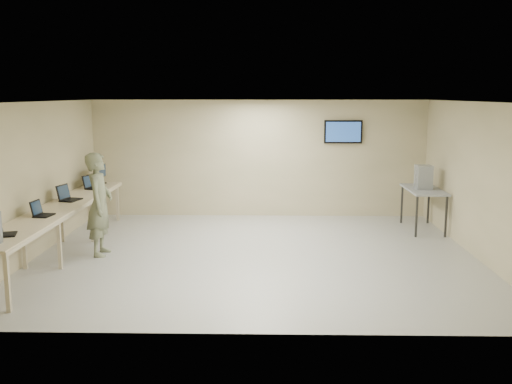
{
  "coord_description": "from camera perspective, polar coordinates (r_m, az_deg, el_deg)",
  "views": [
    {
      "loc": [
        0.22,
        -10.15,
        2.93
      ],
      "look_at": [
        0.0,
        0.2,
        1.15
      ],
      "focal_mm": 40.0,
      "sensor_mm": 36.0,
      "label": 1
    }
  ],
  "objects": [
    {
      "name": "room",
      "position": [
        10.32,
        0.17,
        1.29
      ],
      "size": [
        8.01,
        7.01,
        2.81
      ],
      "color": "silver",
      "rests_on": "ground"
    },
    {
      "name": "laptop_1",
      "position": [
        10.27,
        -20.74,
        -1.89
      ],
      "size": [
        0.32,
        0.37,
        0.27
      ],
      "rotation": [
        0.0,
        0.0,
        -0.11
      ],
      "color": "black",
      "rests_on": "workbench"
    },
    {
      "name": "side_table",
      "position": [
        12.87,
        16.43,
        0.0
      ],
      "size": [
        0.71,
        1.52,
        0.91
      ],
      "color": "gray",
      "rests_on": "ground"
    },
    {
      "name": "monitor_far",
      "position": [
        13.57,
        -15.14,
        1.95
      ],
      "size": [
        0.2,
        0.44,
        0.44
      ],
      "color": "black",
      "rests_on": "workbench"
    },
    {
      "name": "soldier",
      "position": [
        10.79,
        -15.37,
        -1.19
      ],
      "size": [
        0.48,
        0.71,
        1.89
      ],
      "primitive_type": "imported",
      "rotation": [
        0.0,
        0.0,
        1.61
      ],
      "color": "#616E4F",
      "rests_on": "ground"
    },
    {
      "name": "laptop_2",
      "position": [
        11.59,
        -18.32,
        -0.43
      ],
      "size": [
        0.41,
        0.46,
        0.31
      ],
      "rotation": [
        0.0,
        0.0,
        -0.24
      ],
      "color": "black",
      "rests_on": "workbench"
    },
    {
      "name": "laptop_3",
      "position": [
        12.89,
        -16.07,
        0.66
      ],
      "size": [
        0.42,
        0.45,
        0.3
      ],
      "rotation": [
        0.0,
        0.0,
        -0.32
      ],
      "color": "black",
      "rests_on": "workbench"
    },
    {
      "name": "laptop_0",
      "position": [
        9.1,
        -23.9,
        -3.56
      ],
      "size": [
        0.35,
        0.38,
        0.25
      ],
      "rotation": [
        0.0,
        0.0,
        0.3
      ],
      "color": "black",
      "rests_on": "workbench"
    },
    {
      "name": "monitor_near",
      "position": [
        13.25,
        -15.55,
        1.79
      ],
      "size": [
        0.21,
        0.46,
        0.46
      ],
      "color": "black",
      "rests_on": "workbench"
    },
    {
      "name": "storage_bins",
      "position": [
        12.82,
        16.41,
        1.44
      ],
      "size": [
        0.32,
        0.36,
        0.51
      ],
      "color": "#9FA5AA",
      "rests_on": "side_table"
    },
    {
      "name": "workbench",
      "position": [
        11.04,
        -18.98,
        -1.76
      ],
      "size": [
        0.76,
        6.0,
        0.9
      ],
      "color": "beige",
      "rests_on": "ground"
    }
  ]
}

